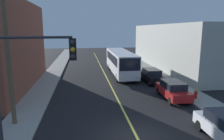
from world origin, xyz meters
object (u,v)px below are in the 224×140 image
(city_bus, at_px, (121,61))
(traffic_signal_left_corner, at_px, (30,72))
(parked_car_red, at_px, (173,90))
(utility_pole_near, at_px, (6,38))
(parked_car_black, at_px, (151,75))
(fire_hydrant, at_px, (196,94))

(city_bus, distance_m, traffic_signal_left_corner, 20.06)
(parked_car_red, bearing_deg, utility_pole_near, -163.90)
(parked_car_red, distance_m, parked_car_black, 5.93)
(parked_car_black, distance_m, traffic_signal_left_corner, 17.23)
(fire_hydrant, bearing_deg, parked_car_black, 105.71)
(traffic_signal_left_corner, bearing_deg, city_bus, 67.52)
(city_bus, distance_m, utility_pole_near, 18.02)
(city_bus, bearing_deg, traffic_signal_left_corner, -112.48)
(utility_pole_near, bearing_deg, city_bus, 56.36)
(utility_pole_near, distance_m, fire_hydrant, 15.56)
(parked_car_black, height_order, traffic_signal_left_corner, traffic_signal_left_corner)
(utility_pole_near, relative_size, traffic_signal_left_corner, 1.69)
(parked_car_red, height_order, fire_hydrant, parked_car_red)
(fire_hydrant, bearing_deg, parked_car_red, 160.07)
(parked_car_red, relative_size, fire_hydrant, 5.29)
(city_bus, xyz_separation_m, utility_pole_near, (-9.75, -14.65, 3.89))
(parked_car_black, bearing_deg, parked_car_red, -90.09)
(city_bus, height_order, traffic_signal_left_corner, traffic_signal_left_corner)
(city_bus, bearing_deg, fire_hydrant, -68.34)
(city_bus, distance_m, parked_car_red, 11.42)
(traffic_signal_left_corner, bearing_deg, utility_pole_near, 119.71)
(parked_car_red, distance_m, fire_hydrant, 2.00)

